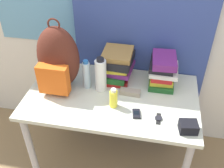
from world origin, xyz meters
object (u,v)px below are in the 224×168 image
object	(u,v)px
water_bottle	(86,75)
wristwatch	(158,118)
book_stack_left	(118,65)
sunglasses_case	(130,92)
book_stack_center	(162,70)
sunscreen_bottle	(113,98)
cell_phone	(136,114)
camera_pouch	(188,127)
backpack	(58,60)
sports_bottle	(101,75)

from	to	relation	value
water_bottle	wristwatch	world-z (taller)	water_bottle
book_stack_left	sunglasses_case	distance (m)	0.24
book_stack_center	sunscreen_bottle	size ratio (longest dim) A/B	1.86
book_stack_left	wristwatch	world-z (taller)	book_stack_left
water_bottle	book_stack_center	bearing A→B (deg)	15.66
water_bottle	book_stack_left	bearing A→B (deg)	35.84
cell_phone	camera_pouch	distance (m)	0.34
sunglasses_case	book_stack_left	bearing A→B (deg)	123.76
book_stack_center	wristwatch	size ratio (longest dim) A/B	2.65
book_stack_left	sunscreen_bottle	world-z (taller)	book_stack_left
backpack	sunscreen_bottle	size ratio (longest dim) A/B	3.63
book_stack_center	sports_bottle	distance (m)	0.47
sunscreen_bottle	sunglasses_case	distance (m)	0.19
sports_bottle	water_bottle	bearing A→B (deg)	173.49
wristwatch	book_stack_center	bearing A→B (deg)	90.37
water_bottle	wristwatch	bearing A→B (deg)	-24.32
book_stack_center	sunscreen_bottle	world-z (taller)	book_stack_center
camera_pouch	wristwatch	world-z (taller)	camera_pouch
backpack	sunscreen_bottle	distance (m)	0.49
book_stack_center	book_stack_left	bearing A→B (deg)	-179.78
sunglasses_case	wristwatch	distance (m)	0.31
camera_pouch	water_bottle	bearing A→B (deg)	156.60
book_stack_left	book_stack_center	bearing A→B (deg)	0.22
book_stack_center	wristwatch	bearing A→B (deg)	-89.63
water_bottle	sports_bottle	bearing A→B (deg)	-6.51
book_stack_center	sunscreen_bottle	distance (m)	0.46
backpack	wristwatch	world-z (taller)	backpack
sunscreen_bottle	camera_pouch	size ratio (longest dim) A/B	1.21
book_stack_left	water_bottle	bearing A→B (deg)	-144.16
sunglasses_case	camera_pouch	xyz separation A→B (m)	(0.40, -0.29, 0.02)
book_stack_left	sunglasses_case	xyz separation A→B (m)	(0.12, -0.18, -0.11)
cell_phone	wristwatch	distance (m)	0.15
sports_bottle	book_stack_left	bearing A→B (deg)	58.95
water_bottle	sunscreen_bottle	distance (m)	0.30
book_stack_center	water_bottle	xyz separation A→B (m)	(-0.55, -0.15, -0.01)
sunscreen_bottle	wristwatch	bearing A→B (deg)	-12.54
book_stack_left	book_stack_center	world-z (taller)	book_stack_left
cell_phone	wristwatch	bearing A→B (deg)	-5.33
book_stack_left	sunscreen_bottle	size ratio (longest dim) A/B	1.97
backpack	sports_bottle	size ratio (longest dim) A/B	1.98
sunscreen_bottle	wristwatch	world-z (taller)	sunscreen_bottle
sunscreen_bottle	cell_phone	xyz separation A→B (m)	(0.17, -0.06, -0.06)
sunscreen_bottle	wristwatch	distance (m)	0.33
sports_bottle	wristwatch	distance (m)	0.52
camera_pouch	book_stack_center	bearing A→B (deg)	111.50
sunscreen_bottle	camera_pouch	bearing A→B (deg)	-15.57
book_stack_left	camera_pouch	bearing A→B (deg)	-41.96
backpack	water_bottle	size ratio (longest dim) A/B	2.33
book_stack_center	cell_phone	world-z (taller)	book_stack_center
sunscreen_bottle	wristwatch	xyz separation A→B (m)	(0.31, -0.07, -0.06)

